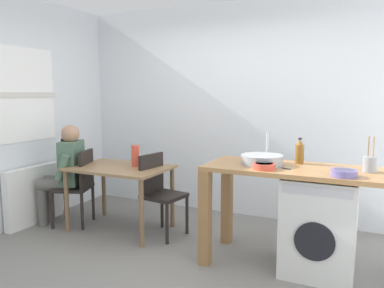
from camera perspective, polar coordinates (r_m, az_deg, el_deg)
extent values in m
plane|color=slate|center=(3.67, -3.43, -17.68)|extent=(5.46, 5.46, 0.00)
cube|color=silver|center=(4.92, 6.32, 5.05)|extent=(4.60, 0.10, 2.70)
cube|color=white|center=(4.89, -23.98, 6.78)|extent=(0.01, 0.90, 1.10)
cube|color=beige|center=(4.89, -23.92, 6.78)|extent=(0.02, 0.96, 0.06)
cube|color=white|center=(4.99, -22.66, -7.10)|extent=(0.10, 0.80, 0.70)
cube|color=olive|center=(4.40, -10.83, -3.54)|extent=(1.10, 0.76, 0.03)
cylinder|color=brown|center=(4.55, -18.34, -8.21)|extent=(0.05, 0.05, 0.71)
cylinder|color=brown|center=(3.95, -7.60, -10.30)|extent=(0.05, 0.05, 0.71)
cylinder|color=brown|center=(5.03, -13.13, -6.52)|extent=(0.05, 0.05, 0.71)
cylinder|color=brown|center=(4.49, -2.98, -8.03)|extent=(0.05, 0.05, 0.71)
cube|color=black|center=(4.77, -17.53, -6.28)|extent=(0.51, 0.51, 0.04)
cube|color=black|center=(4.66, -15.59, -3.70)|extent=(0.16, 0.37, 0.45)
cylinder|color=black|center=(4.74, -20.30, -9.29)|extent=(0.04, 0.04, 0.45)
cylinder|color=black|center=(5.06, -18.53, -8.17)|extent=(0.04, 0.04, 0.45)
cylinder|color=black|center=(4.60, -16.20, -9.64)|extent=(0.04, 0.04, 0.45)
cylinder|color=black|center=(4.92, -14.65, -8.45)|extent=(0.04, 0.04, 0.45)
cube|color=black|center=(4.21, -4.21, -7.78)|extent=(0.46, 0.46, 0.04)
cube|color=black|center=(4.27, -6.13, -4.48)|extent=(0.10, 0.38, 0.45)
cylinder|color=black|center=(4.31, -0.75, -10.52)|extent=(0.04, 0.04, 0.45)
cylinder|color=black|center=(4.03, -3.78, -11.81)|extent=(0.04, 0.04, 0.45)
cylinder|color=black|center=(4.52, -4.53, -9.68)|extent=(0.04, 0.04, 0.45)
cylinder|color=black|center=(4.26, -7.65, -10.81)|extent=(0.04, 0.04, 0.45)
cylinder|color=#595651|center=(4.89, -21.55, -8.85)|extent=(0.11, 0.11, 0.45)
cylinder|color=#595651|center=(5.04, -20.62, -8.30)|extent=(0.11, 0.11, 0.45)
cylinder|color=#595651|center=(4.75, -19.98, -5.82)|extent=(0.42, 0.27, 0.14)
cylinder|color=#595651|center=(4.91, -19.09, -5.35)|extent=(0.42, 0.27, 0.14)
cube|color=#4C6B56|center=(4.71, -17.67, -2.73)|extent=(0.30, 0.39, 0.52)
cylinder|color=#4C6B56|center=(4.53, -18.93, -3.36)|extent=(0.21, 0.15, 0.31)
cylinder|color=#4C6B56|center=(4.91, -16.93, -2.45)|extent=(0.21, 0.15, 0.31)
sphere|color=#A57A5B|center=(4.66, -17.84, 1.45)|extent=(0.21, 0.21, 0.21)
sphere|color=black|center=(4.69, -18.47, 0.44)|extent=(0.12, 0.12, 0.12)
cube|color=#9E7042|center=(3.47, 14.63, -3.69)|extent=(1.50, 0.68, 0.04)
cube|color=olive|center=(3.52, 1.97, -11.05)|extent=(0.10, 0.10, 0.88)
cube|color=olive|center=(4.03, 5.28, -8.63)|extent=(0.10, 0.10, 0.88)
cube|color=silver|center=(3.56, 18.62, -11.42)|extent=(0.60, 0.60, 0.86)
cylinder|color=black|center=(3.28, 17.93, -13.79)|extent=(0.32, 0.02, 0.32)
cube|color=#B2B2B7|center=(3.17, 18.25, -6.76)|extent=(0.54, 0.01, 0.08)
cylinder|color=#9EA0A5|center=(3.52, 10.46, -2.35)|extent=(0.38, 0.38, 0.09)
cylinder|color=#B2B2B7|center=(3.67, 11.22, -0.44)|extent=(0.02, 0.02, 0.28)
cylinder|color=brown|center=(3.64, 15.86, -1.50)|extent=(0.08, 0.08, 0.17)
cone|color=brown|center=(3.63, 15.93, 0.23)|extent=(0.07, 0.07, 0.05)
cylinder|color=#262626|center=(3.62, 15.94, 0.75)|extent=(0.03, 0.03, 0.02)
cylinder|color=#D84C38|center=(3.31, 10.78, -3.30)|extent=(0.19, 0.19, 0.05)
cylinder|color=maroon|center=(3.31, 10.78, -3.08)|extent=(0.15, 0.15, 0.03)
cylinder|color=gray|center=(3.45, 25.18, -2.80)|extent=(0.11, 0.11, 0.13)
cylinder|color=#99724C|center=(3.44, 25.02, -0.38)|extent=(0.01, 0.04, 0.18)
cylinder|color=#99724C|center=(3.42, 25.65, -0.46)|extent=(0.01, 0.05, 0.18)
cylinder|color=slate|center=(3.20, 21.88, -4.09)|extent=(0.20, 0.20, 0.05)
cylinder|color=#3D375B|center=(3.19, 21.89, -3.85)|extent=(0.16, 0.16, 0.03)
cylinder|color=#D84C38|center=(4.37, -8.51, -1.74)|extent=(0.09, 0.09, 0.24)
cube|color=#B2B2B7|center=(3.38, 13.49, -3.54)|extent=(0.15, 0.06, 0.01)
cube|color=#262628|center=(3.38, 13.49, -3.54)|extent=(0.15, 0.06, 0.01)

